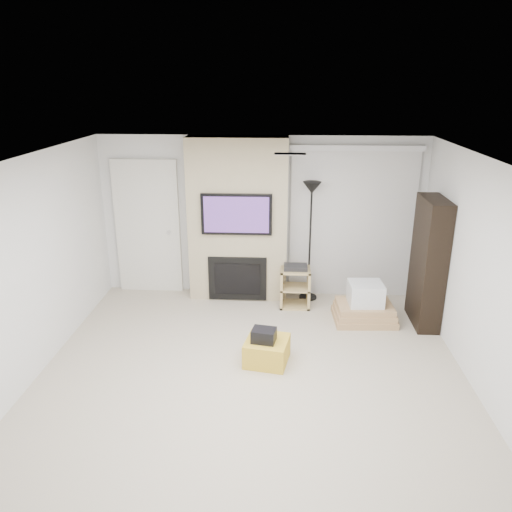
# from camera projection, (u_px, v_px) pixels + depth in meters

# --- Properties ---
(floor) EXTENTS (5.00, 5.50, 0.00)m
(floor) POSITION_uv_depth(u_px,v_px,m) (250.00, 388.00, 5.61)
(floor) COLOR #BBAF9A
(floor) RESTS_ON ground
(ceiling) EXTENTS (5.00, 5.50, 0.00)m
(ceiling) POSITION_uv_depth(u_px,v_px,m) (249.00, 165.00, 4.77)
(ceiling) COLOR white
(ceiling) RESTS_ON wall_back
(wall_back) EXTENTS (5.00, 0.00, 2.50)m
(wall_back) POSITION_uv_depth(u_px,v_px,m) (261.00, 217.00, 7.78)
(wall_back) COLOR silver
(wall_back) RESTS_ON ground
(wall_front) EXTENTS (5.00, 0.00, 2.50)m
(wall_front) POSITION_uv_depth(u_px,v_px,m) (215.00, 490.00, 2.60)
(wall_front) COLOR silver
(wall_front) RESTS_ON ground
(wall_left) EXTENTS (0.00, 5.50, 2.50)m
(wall_left) POSITION_uv_depth(u_px,v_px,m) (16.00, 280.00, 5.32)
(wall_left) COLOR silver
(wall_left) RESTS_ON ground
(wall_right) EXTENTS (0.00, 5.50, 2.50)m
(wall_right) POSITION_uv_depth(u_px,v_px,m) (495.00, 291.00, 5.06)
(wall_right) COLOR silver
(wall_right) RESTS_ON ground
(hvac_vent) EXTENTS (0.35, 0.18, 0.01)m
(hvac_vent) POSITION_uv_depth(u_px,v_px,m) (290.00, 154.00, 5.51)
(hvac_vent) COLOR silver
(hvac_vent) RESTS_ON ceiling
(ottoman) EXTENTS (0.58, 0.58, 0.30)m
(ottoman) POSITION_uv_depth(u_px,v_px,m) (267.00, 351.00, 6.08)
(ottoman) COLOR gold
(ottoman) RESTS_ON floor
(black_bag) EXTENTS (0.32, 0.27, 0.16)m
(black_bag) POSITION_uv_depth(u_px,v_px,m) (264.00, 335.00, 5.97)
(black_bag) COLOR black
(black_bag) RESTS_ON ottoman
(fireplace_wall) EXTENTS (1.50, 0.47, 2.50)m
(fireplace_wall) POSITION_uv_depth(u_px,v_px,m) (238.00, 221.00, 7.60)
(fireplace_wall) COLOR tan
(fireplace_wall) RESTS_ON floor
(entry_door) EXTENTS (1.02, 0.11, 2.14)m
(entry_door) POSITION_uv_depth(u_px,v_px,m) (148.00, 228.00, 7.90)
(entry_door) COLOR silver
(entry_door) RESTS_ON floor
(vertical_blinds) EXTENTS (1.98, 0.10, 2.37)m
(vertical_blinds) POSITION_uv_depth(u_px,v_px,m) (352.00, 218.00, 7.65)
(vertical_blinds) COLOR silver
(vertical_blinds) RESTS_ON floor
(floor_lamp) EXTENTS (0.28, 0.28, 1.86)m
(floor_lamp) POSITION_uv_depth(u_px,v_px,m) (311.00, 208.00, 7.43)
(floor_lamp) COLOR black
(floor_lamp) RESTS_ON floor
(av_stand) EXTENTS (0.45, 0.38, 0.66)m
(av_stand) POSITION_uv_depth(u_px,v_px,m) (295.00, 285.00, 7.54)
(av_stand) COLOR tan
(av_stand) RESTS_ON floor
(box_stack) EXTENTS (0.89, 0.69, 0.57)m
(box_stack) POSITION_uv_depth(u_px,v_px,m) (365.00, 306.00, 7.11)
(box_stack) COLOR tan
(box_stack) RESTS_ON floor
(bookshelf) EXTENTS (0.30, 0.80, 1.80)m
(bookshelf) POSITION_uv_depth(u_px,v_px,m) (428.00, 263.00, 6.84)
(bookshelf) COLOR black
(bookshelf) RESTS_ON floor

